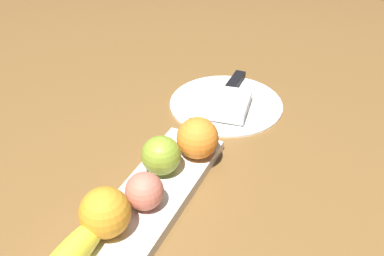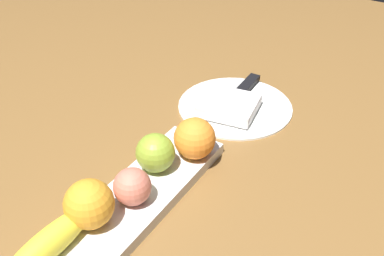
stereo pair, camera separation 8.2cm
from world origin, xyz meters
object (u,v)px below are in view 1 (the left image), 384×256
(orange_near_apple, at_px, (104,212))
(knife, at_px, (233,85))
(peach, at_px, (144,191))
(folded_napkin, at_px, (221,103))
(orange_near_banana, at_px, (198,138))
(fruit_tray, at_px, (145,207))
(dinner_plate, at_px, (226,103))
(apple, at_px, (161,155))

(orange_near_apple, bearing_deg, knife, 178.52)
(peach, relative_size, folded_napkin, 0.53)
(knife, bearing_deg, orange_near_banana, 5.38)
(fruit_tray, height_order, dinner_plate, fruit_tray)
(orange_near_banana, relative_size, knife, 0.42)
(fruit_tray, xyz_separation_m, dinner_plate, (-0.36, -0.00, -0.01))
(dinner_plate, bearing_deg, apple, -2.35)
(apple, xyz_separation_m, folded_napkin, (-0.25, 0.01, -0.03))
(fruit_tray, relative_size, folded_napkin, 3.48)
(folded_napkin, bearing_deg, apple, -2.65)
(peach, relative_size, dinner_plate, 0.25)
(fruit_tray, bearing_deg, orange_near_banana, 169.73)
(fruit_tray, height_order, peach, peach)
(fruit_tray, bearing_deg, knife, -178.78)
(apple, relative_size, dinner_plate, 0.27)
(orange_near_banana, bearing_deg, peach, -8.21)
(fruit_tray, distance_m, dinner_plate, 0.36)
(folded_napkin, xyz_separation_m, knife, (-0.10, -0.01, -0.01))
(apple, bearing_deg, dinner_plate, 177.65)
(orange_near_apple, bearing_deg, fruit_tray, 163.75)
(orange_near_banana, bearing_deg, knife, -172.72)
(apple, relative_size, peach, 1.12)
(dinner_plate, height_order, knife, knife)
(peach, bearing_deg, knife, -178.19)
(dinner_plate, distance_m, folded_napkin, 0.04)
(dinner_plate, bearing_deg, orange_near_apple, -2.89)
(apple, relative_size, orange_near_banana, 0.91)
(fruit_tray, height_order, orange_near_apple, orange_near_apple)
(orange_near_apple, bearing_deg, orange_near_banana, 167.66)
(fruit_tray, relative_size, peach, 6.62)
(knife, bearing_deg, dinner_plate, 6.04)
(orange_near_apple, relative_size, orange_near_banana, 1.01)
(orange_near_apple, relative_size, peach, 1.25)
(apple, height_order, dinner_plate, apple)
(apple, xyz_separation_m, peach, (0.08, 0.02, -0.00))
(apple, relative_size, orange_near_apple, 0.90)
(fruit_tray, height_order, folded_napkin, folded_napkin)
(folded_napkin, bearing_deg, orange_near_banana, 8.28)
(apple, distance_m, orange_near_apple, 0.15)
(orange_near_banana, xyz_separation_m, peach, (0.15, -0.02, -0.01))
(orange_near_apple, bearing_deg, dinner_plate, 177.11)
(dinner_plate, bearing_deg, knife, -172.06)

